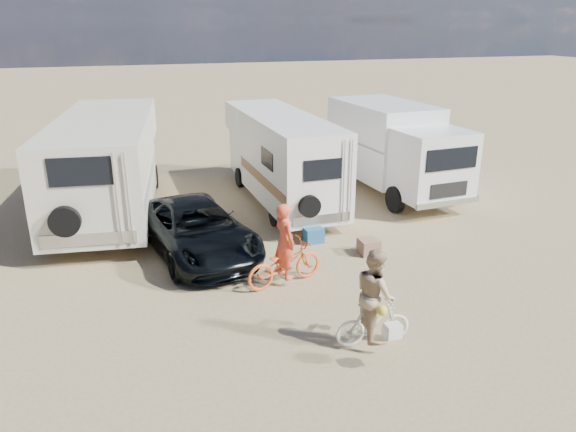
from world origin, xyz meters
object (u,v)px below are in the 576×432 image
object	(u,v)px
box_truck	(396,150)
crate	(369,247)
dark_suv	(196,229)
rider_man	(284,248)
rv_main	(281,159)
rv_left	(107,167)
rider_woman	(375,302)
cooler	(313,235)
bike_man	(284,264)
bike_woman	(373,323)
bike_parked	(425,185)

from	to	relation	value
box_truck	crate	distance (m)	5.86
dark_suv	rider_man	size ratio (longest dim) A/B	2.72
rv_main	rv_left	bearing A→B (deg)	172.78
rv_main	rider_woman	xyz separation A→B (m)	(-0.92, -8.86, -0.59)
rv_left	crate	world-z (taller)	rv_left
rv_left	cooler	distance (m)	7.02
rv_left	rv_main	bearing A→B (deg)	1.13
bike_man	cooler	size ratio (longest dim) A/B	3.70
bike_man	bike_woman	bearing A→B (deg)	-178.05
bike_woman	rider_man	size ratio (longest dim) A/B	0.82
bike_woman	bike_parked	bearing A→B (deg)	-32.98
dark_suv	rider_woman	xyz separation A→B (m)	(2.52, -5.37, 0.21)
rider_woman	rv_left	bearing A→B (deg)	30.21
rider_woman	crate	xyz separation A→B (m)	(1.82, 3.91, -0.70)
bike_woman	rider_man	xyz separation A→B (m)	(-0.84, 2.93, 0.46)
rider_woman	bike_parked	xyz separation A→B (m)	(5.78, 7.64, -0.43)
box_truck	bike_parked	size ratio (longest dim) A/B	3.44
rv_main	rider_woman	distance (m)	8.93
rider_woman	cooler	world-z (taller)	rider_woman
bike_woman	rider_woman	size ratio (longest dim) A/B	0.83
bike_parked	cooler	xyz separation A→B (m)	(-5.09, -2.54, -0.26)
rv_left	rider_woman	size ratio (longest dim) A/B	4.68
rider_woman	bike_parked	size ratio (longest dim) A/B	1.01
dark_suv	cooler	world-z (taller)	dark_suv
bike_parked	bike_woman	bearing A→B (deg)	159.22
box_truck	rider_woman	size ratio (longest dim) A/B	3.42
bike_man	rv_left	bearing A→B (deg)	15.96
bike_man	bike_parked	bearing A→B (deg)	-68.73
rider_man	crate	world-z (taller)	rider_man
rv_left	bike_woman	distance (m)	10.60
rv_main	dark_suv	bearing A→B (deg)	-135.43
dark_suv	crate	distance (m)	4.60
crate	rider_woman	bearing A→B (deg)	-115.01
rv_main	dark_suv	world-z (taller)	rv_main
rv_left	bike_woman	xyz separation A→B (m)	(4.64, -9.47, -1.08)
box_truck	rider_woman	world-z (taller)	box_truck
rv_main	cooler	world-z (taller)	rv_main
rv_left	bike_man	distance (m)	7.63
bike_man	cooler	bearing A→B (deg)	-49.55
bike_man	rider_man	bearing A→B (deg)	-14.12
rv_left	bike_woman	bearing A→B (deg)	-56.48
rider_man	crate	bearing A→B (deg)	-84.05
rider_man	bike_parked	xyz separation A→B (m)	(6.62, 4.71, -0.44)
rider_woman	cooler	xyz separation A→B (m)	(0.69, 5.09, -0.68)
bike_parked	box_truck	bearing A→B (deg)	52.72
box_truck	bike_man	distance (m)	8.26
rv_left	crate	distance (m)	8.63
bike_woman	cooler	world-z (taller)	bike_woman
bike_man	crate	size ratio (longest dim) A/B	3.90
cooler	rv_main	bearing A→B (deg)	81.79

